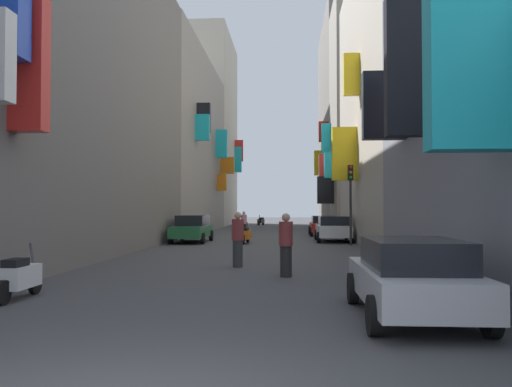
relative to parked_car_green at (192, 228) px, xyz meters
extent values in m
plane|color=#424244|center=(3.81, 5.96, -0.77)|extent=(140.00, 140.00, 0.00)
cube|color=slate|center=(-4.19, -10.70, 6.15)|extent=(6.00, 26.67, 13.83)
cube|color=red|center=(-0.78, -16.47, 4.47)|extent=(0.81, 0.48, 3.16)
cube|color=gray|center=(-4.19, 12.87, 6.21)|extent=(6.00, 20.48, 13.96)
cube|color=#19B2BF|center=(-0.69, 17.39, 6.75)|extent=(1.00, 0.65, 2.47)
cube|color=#19B2BF|center=(-0.71, 7.39, 6.67)|extent=(0.96, 0.38, 1.79)
cube|color=orange|center=(-0.78, 18.44, 3.40)|extent=(0.82, 0.42, 1.50)
cube|color=black|center=(-0.72, 8.04, 7.46)|extent=(0.94, 0.58, 2.03)
cube|color=orange|center=(-0.56, 20.76, 5.13)|extent=(1.24, 0.47, 1.55)
cube|color=#BCB29E|center=(-4.19, 29.54, 9.66)|extent=(6.00, 12.86, 20.85)
cube|color=#19B2BF|center=(-0.78, 32.98, 6.80)|extent=(0.82, 0.43, 2.99)
cube|color=red|center=(-0.71, 33.24, 7.88)|extent=(0.96, 0.51, 2.51)
cube|color=#19B2BF|center=(8.12, -20.25, 3.28)|extent=(1.38, 0.55, 2.63)
cube|color=black|center=(8.17, -12.46, 4.18)|extent=(1.29, 0.41, 2.04)
cube|color=black|center=(8.15, -16.48, 4.27)|extent=(1.32, 0.41, 3.13)
cube|color=#B2A899|center=(11.81, -0.15, 6.94)|extent=(6.00, 16.83, 15.42)
cube|color=yellow|center=(8.42, -2.11, 7.76)|extent=(0.79, 0.41, 2.09)
cube|color=yellow|center=(8.17, -0.81, 3.92)|extent=(1.28, 0.60, 2.76)
cube|color=gray|center=(11.81, 14.33, 8.49)|extent=(6.00, 7.50, 18.51)
cube|color=red|center=(8.26, 14.96, 4.09)|extent=(1.11, 0.62, 2.88)
cube|color=#19B2BF|center=(8.38, 11.98, 4.39)|extent=(0.86, 0.58, 1.97)
cube|color=black|center=(8.15, 13.67, 2.52)|extent=(1.32, 0.61, 2.17)
cube|color=#19B2BF|center=(8.42, 16.35, 6.80)|extent=(0.80, 0.62, 2.93)
cube|color=slate|center=(11.81, 27.02, 9.94)|extent=(6.00, 17.88, 21.42)
cube|color=black|center=(8.45, 21.08, 4.29)|extent=(0.73, 0.62, 1.83)
cube|color=yellow|center=(8.37, 28.14, 5.93)|extent=(0.89, 0.65, 2.64)
cube|color=red|center=(8.37, 18.99, 7.98)|extent=(0.89, 0.47, 1.82)
cube|color=#236638|center=(0.00, -0.07, -0.17)|extent=(1.67, 4.42, 0.61)
cube|color=black|center=(0.00, 0.15, 0.42)|extent=(1.47, 2.47, 0.57)
cylinder|color=black|center=(0.83, -1.53, -0.47)|extent=(0.18, 0.60, 0.60)
cylinder|color=black|center=(-0.83, -1.53, -0.47)|extent=(0.18, 0.60, 0.60)
cylinder|color=black|center=(0.83, 1.39, -0.47)|extent=(0.18, 0.60, 0.60)
cylinder|color=black|center=(-0.83, 1.39, -0.47)|extent=(0.18, 0.60, 0.60)
cube|color=#B21E1E|center=(7.58, 7.35, -0.18)|extent=(1.71, 3.99, 0.57)
cube|color=black|center=(7.58, 7.15, 0.34)|extent=(1.50, 2.23, 0.48)
cylinder|color=black|center=(6.72, 8.66, -0.47)|extent=(0.18, 0.60, 0.60)
cylinder|color=black|center=(8.43, 8.66, -0.47)|extent=(0.18, 0.60, 0.60)
cylinder|color=black|center=(6.72, 6.03, -0.47)|extent=(0.18, 0.60, 0.60)
cylinder|color=black|center=(8.43, 6.03, -0.47)|extent=(0.18, 0.60, 0.60)
cube|color=#B7B7BC|center=(7.40, -19.26, -0.19)|extent=(1.66, 3.93, 0.55)
cube|color=black|center=(7.40, -19.46, 0.33)|extent=(1.46, 2.20, 0.50)
cylinder|color=black|center=(6.57, -17.96, -0.47)|extent=(0.18, 0.60, 0.60)
cylinder|color=black|center=(8.23, -17.96, -0.47)|extent=(0.18, 0.60, 0.60)
cylinder|color=black|center=(6.57, -20.56, -0.47)|extent=(0.18, 0.60, 0.60)
cylinder|color=black|center=(8.23, -20.56, -0.47)|extent=(0.18, 0.60, 0.60)
cube|color=white|center=(7.73, 1.14, -0.16)|extent=(1.75, 4.06, 0.62)
cube|color=black|center=(7.73, 0.94, 0.40)|extent=(1.54, 2.27, 0.49)
cylinder|color=black|center=(6.86, 2.48, -0.47)|extent=(0.18, 0.60, 0.60)
cylinder|color=black|center=(8.61, 2.48, -0.47)|extent=(0.18, 0.60, 0.60)
cylinder|color=black|center=(6.86, -0.20, -0.47)|extent=(0.18, 0.60, 0.60)
cylinder|color=black|center=(8.61, -0.20, -0.47)|extent=(0.18, 0.60, 0.60)
cube|color=silver|center=(-0.17, -17.93, -0.30)|extent=(0.45, 1.04, 0.45)
cube|color=black|center=(-0.17, -18.12, 0.00)|extent=(0.33, 0.56, 0.16)
cylinder|color=#4C4C51|center=(-0.17, -17.41, 0.02)|extent=(0.06, 0.27, 0.68)
cylinder|color=black|center=(-0.17, -17.28, -0.53)|extent=(0.10, 0.48, 0.48)
cylinder|color=black|center=(-0.16, -18.57, -0.53)|extent=(0.10, 0.48, 0.48)
cube|color=orange|center=(3.01, -0.93, -0.30)|extent=(0.54, 1.16, 0.45)
cube|color=black|center=(2.99, -1.14, 0.00)|extent=(0.37, 0.59, 0.16)
cylinder|color=#4C4C51|center=(3.06, -0.37, 0.02)|extent=(0.08, 0.28, 0.68)
cylinder|color=black|center=(3.07, -0.23, -0.53)|extent=(0.14, 0.49, 0.48)
cylinder|color=black|center=(2.95, -1.63, -0.53)|extent=(0.14, 0.49, 0.48)
cube|color=black|center=(2.21, 27.64, -0.30)|extent=(0.74, 1.14, 0.45)
cube|color=black|center=(2.27, 27.83, 0.00)|extent=(0.47, 0.63, 0.16)
cylinder|color=#4C4C51|center=(2.05, 27.14, 0.02)|extent=(0.14, 0.28, 0.68)
cylinder|color=black|center=(2.01, 27.01, -0.53)|extent=(0.24, 0.49, 0.48)
cylinder|color=black|center=(2.41, 28.27, -0.53)|extent=(0.24, 0.49, 0.48)
cylinder|color=black|center=(2.22, 6.97, -0.37)|extent=(0.41, 0.41, 0.79)
cylinder|color=pink|center=(2.22, 6.97, 0.34)|extent=(0.49, 0.49, 0.63)
sphere|color=tan|center=(2.22, 6.97, 0.76)|extent=(0.22, 0.22, 0.22)
cylinder|color=#343434|center=(3.69, -11.81, -0.35)|extent=(0.33, 0.33, 0.85)
cylinder|color=maroon|center=(3.69, -11.81, 0.41)|extent=(0.40, 0.40, 0.67)
sphere|color=tan|center=(3.69, -11.81, 0.86)|extent=(0.23, 0.23, 0.23)
cylinder|color=#272727|center=(5.23, -14.07, -0.35)|extent=(0.44, 0.44, 0.84)
cylinder|color=maroon|center=(5.23, -14.07, 0.40)|extent=(0.52, 0.52, 0.66)
sphere|color=tan|center=(5.23, -14.07, 0.85)|extent=(0.23, 0.23, 0.23)
cylinder|color=#2D2D2D|center=(8.37, -1.81, 0.87)|extent=(0.12, 0.12, 3.27)
cube|color=black|center=(8.37, -1.81, 2.88)|extent=(0.26, 0.26, 0.75)
sphere|color=red|center=(8.37, -1.95, 3.13)|extent=(0.14, 0.14, 0.14)
sphere|color=orange|center=(8.37, -1.95, 2.88)|extent=(0.14, 0.14, 0.14)
sphere|color=green|center=(8.37, -1.95, 2.63)|extent=(0.14, 0.14, 0.14)
camera|label=1|loc=(5.35, -28.34, 1.10)|focal=36.78mm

